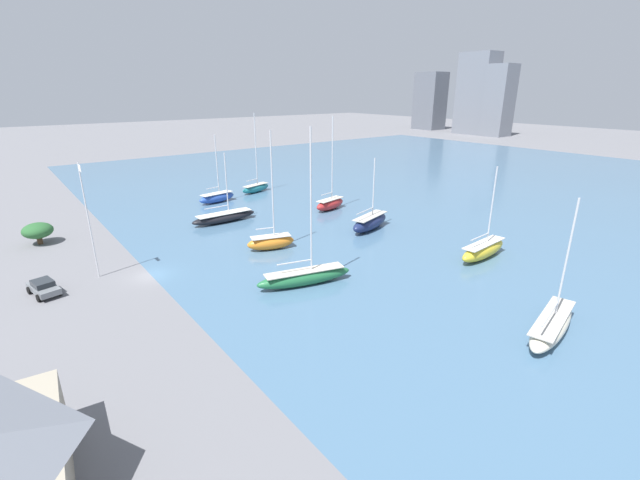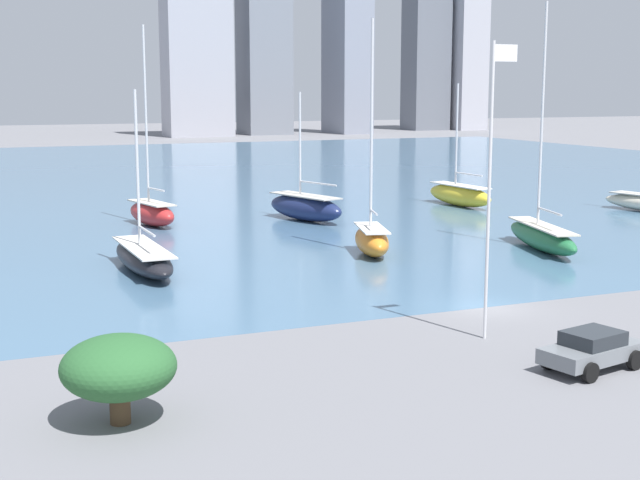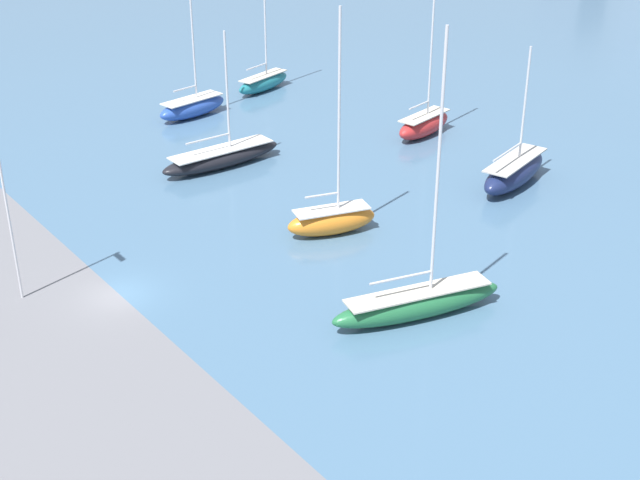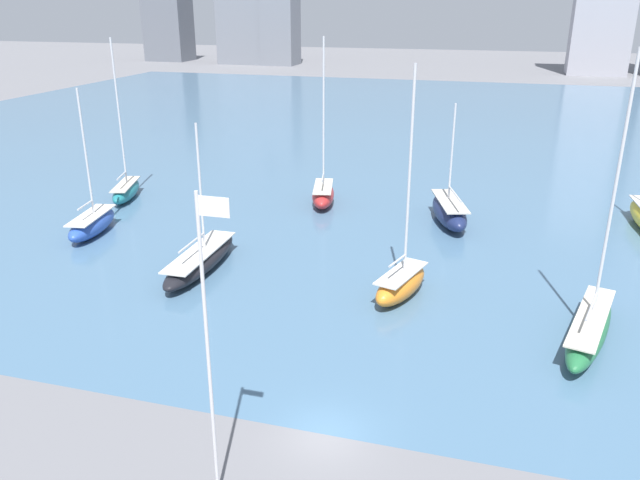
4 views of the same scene
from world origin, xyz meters
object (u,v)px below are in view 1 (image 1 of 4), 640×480
Objects in this scene: sailboat_orange at (271,241)px; sailboat_black at (224,217)px; sailboat_cream at (552,324)px; sailboat_red at (330,203)px; sailboat_yellow at (483,250)px; parked_sedan_gray at (44,287)px; sailboat_navy at (370,222)px; sailboat_green at (305,276)px; sailboat_blue at (217,197)px; sailboat_teal at (256,187)px; flag_pole at (88,218)px.

sailboat_orange is 14.95m from sailboat_black.
sailboat_red reaches higher than sailboat_cream.
sailboat_yellow reaches higher than parked_sedan_gray.
sailboat_navy is (-30.34, 7.67, 0.28)m from sailboat_cream.
sailboat_green is (-7.15, -22.05, -0.08)m from sailboat_yellow.
parked_sedan_gray is at bearing -79.91° from sailboat_orange.
sailboat_black is at bearing -29.23° from sailboat_blue.
sailboat_red reaches higher than sailboat_yellow.
sailboat_yellow is at bearing -11.81° from sailboat_teal.
sailboat_red is at bearing -6.58° from sailboat_teal.
sailboat_green is at bearing -164.35° from sailboat_cream.
flag_pole is 46.42m from sailboat_cream.
flag_pole reaches higher than parked_sedan_gray.
sailboat_blue is 1.08× the size of sailboat_yellow.
sailboat_teal is at bearing 170.50° from sailboat_orange.
flag_pole is 0.81× the size of sailboat_red.
flag_pole is 39.15m from sailboat_red.
sailboat_orange is (27.18, -4.94, 0.11)m from sailboat_blue.
sailboat_red is at bearing 177.56° from sailboat_yellow.
sailboat_red is 1.01× the size of sailboat_teal.
sailboat_red is 44.22m from parked_sedan_gray.
sailboat_cream is 0.71× the size of sailboat_green.
parked_sedan_gray is (1.33, -5.35, -6.05)m from flag_pole.
sailboat_navy is at bearing 80.53° from flag_pole.
sailboat_yellow is 1.07× the size of sailboat_navy.
sailboat_orange reaches higher than flag_pole.
sailboat_black is 28.42m from parked_sedan_gray.
sailboat_cream is at bearing -22.93° from sailboat_teal.
sailboat_red is 0.95× the size of sailboat_green.
sailboat_teal reaches higher than parked_sedan_gray.
sailboat_red is at bearing 75.30° from sailboat_black.
sailboat_red is 19.86m from sailboat_teal.
sailboat_green is (38.65, -7.73, 0.01)m from sailboat_blue.
sailboat_orange is 33.46m from sailboat_teal.
sailboat_cream is at bearing 31.30° from sailboat_orange.
sailboat_yellow is at bearing 28.39° from sailboat_black.
sailboat_orange reaches higher than sailboat_black.
sailboat_orange is 0.98× the size of sailboat_teal.
sailboat_blue is at bearing -173.69° from sailboat_orange.
parked_sedan_gray is (27.17, -39.91, -0.17)m from sailboat_teal.
sailboat_teal is at bearing 171.66° from sailboat_green.
flag_pole reaches higher than sailboat_yellow.
sailboat_cream is 1.04× the size of sailboat_yellow.
sailboat_navy is 41.55m from parked_sedan_gray.
sailboat_navy reaches higher than parked_sedan_gray.
sailboat_blue reaches higher than sailboat_black.
sailboat_blue is at bearing -153.31° from parked_sedan_gray.
sailboat_orange is 25.36m from parked_sedan_gray.
sailboat_green is at bearing 47.42° from flag_pole.
sailboat_cream is 2.54× the size of parked_sedan_gray.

